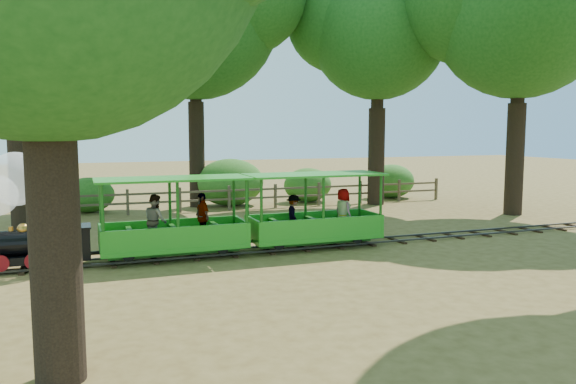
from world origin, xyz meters
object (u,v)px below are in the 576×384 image
object	(u,v)px
carriage_front	(175,226)
fence	(253,195)
carriage_rear	(315,219)
locomotive	(28,197)

from	to	relation	value
carriage_front	fence	world-z (taller)	carriage_front
carriage_rear	fence	size ratio (longest dim) A/B	0.21
carriage_front	fence	xyz separation A→B (m)	(4.48, 8.01, -0.25)
locomotive	carriage_rear	world-z (taller)	locomotive
carriage_rear	locomotive	bearing A→B (deg)	179.48
carriage_front	carriage_rear	world-z (taller)	same
locomotive	fence	xyz separation A→B (m)	(7.81, 7.93, -1.13)
carriage_front	carriage_rear	distance (m)	3.88
carriage_rear	fence	xyz separation A→B (m)	(0.60, 8.00, -0.23)
locomotive	fence	distance (m)	11.19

